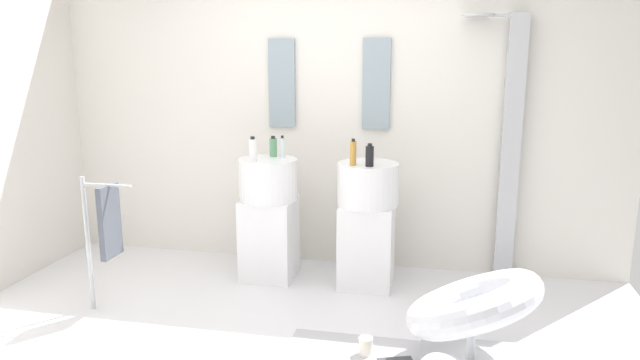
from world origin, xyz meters
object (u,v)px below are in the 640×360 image
pedestal_sink_right (367,221)px  soap_bottle_green (273,147)px  soap_bottle_black (370,156)px  soap_bottle_clear (282,147)px  lounge_chair (472,312)px  coffee_mug (366,346)px  shower_column (509,144)px  towel_rack (106,224)px  pedestal_sink_left (269,215)px  soap_bottle_amber (353,153)px  soap_bottle_white (253,150)px

pedestal_sink_right → soap_bottle_green: soap_bottle_green is taller
soap_bottle_black → soap_bottle_clear: 0.75m
lounge_chair → soap_bottle_black: soap_bottle_black is taller
coffee_mug → soap_bottle_clear: 1.74m
soap_bottle_clear → shower_column: bearing=9.2°
soap_bottle_green → soap_bottle_clear: 0.09m
shower_column → towel_rack: bearing=-155.9°
pedestal_sink_left → soap_bottle_amber: bearing=-9.3°
pedestal_sink_right → soap_bottle_white: soap_bottle_white is taller
pedestal_sink_left → shower_column: 1.93m
pedestal_sink_left → shower_column: size_ratio=0.52×
towel_rack → soap_bottle_clear: 1.41m
soap_bottle_green → towel_rack: bearing=-133.4°
pedestal_sink_right → soap_bottle_clear: size_ratio=6.14×
lounge_chair → soap_bottle_green: 2.06m
soap_bottle_black → soap_bottle_amber: size_ratio=0.85×
coffee_mug → soap_bottle_white: size_ratio=0.55×
shower_column → lounge_chair: 1.68m
soap_bottle_black → soap_bottle_amber: bearing=173.6°
lounge_chair → pedestal_sink_left: bearing=143.9°
towel_rack → soap_bottle_black: size_ratio=5.70×
soap_bottle_white → soap_bottle_clear: soap_bottle_white is taller
soap_bottle_clear → soap_bottle_green: bearing=163.0°
soap_bottle_white → lounge_chair: bearing=-31.4°
pedestal_sink_right → soap_bottle_amber: soap_bottle_amber is taller
towel_rack → soap_bottle_white: 1.16m
pedestal_sink_right → soap_bottle_clear: soap_bottle_clear is taller
lounge_chair → shower_column: bearing=78.8°
soap_bottle_amber → soap_bottle_clear: bearing=160.6°
soap_bottle_amber → soap_bottle_white: bearing=-178.4°
soap_bottle_black → soap_bottle_white: size_ratio=0.87×
pedestal_sink_right → soap_bottle_white: 1.02m
pedestal_sink_right → shower_column: shower_column is taller
soap_bottle_amber → lounge_chair: bearing=-50.0°
lounge_chair → soap_bottle_amber: soap_bottle_amber is taller
pedestal_sink_left → soap_bottle_amber: (0.68, -0.11, 0.54)m
pedestal_sink_right → soap_bottle_green: 0.94m
pedestal_sink_left → soap_bottle_amber: 0.88m
lounge_chair → soap_bottle_black: bearing=126.0°
towel_rack → soap_bottle_black: bearing=22.6°
soap_bottle_black → soap_bottle_white: soap_bottle_white is taller
coffee_mug → soap_bottle_black: bearing=96.9°
soap_bottle_black → soap_bottle_clear: soap_bottle_clear is taller
lounge_chair → soap_bottle_green: soap_bottle_green is taller
coffee_mug → towel_rack: bearing=172.1°
pedestal_sink_right → towel_rack: (-1.67, -0.83, 0.12)m
soap_bottle_amber → soap_bottle_clear: 0.63m
soap_bottle_clear → pedestal_sink_right: bearing=-8.0°
soap_bottle_black → coffee_mug: bearing=-83.1°
soap_bottle_green → soap_bottle_white: (-0.08, -0.25, 0.01)m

